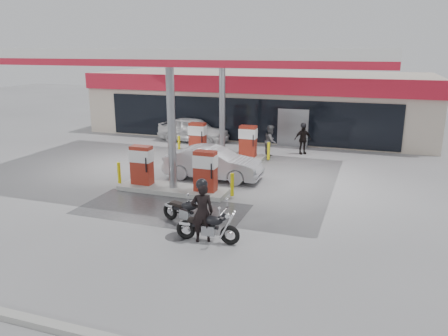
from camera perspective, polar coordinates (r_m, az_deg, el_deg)
The scene contains 15 objects.
ground at distance 16.15m, azimuth -9.67°, elevation -5.13°, with size 90.00×90.00×0.00m, color gray.
wet_patch at distance 15.93m, azimuth -8.08°, elevation -5.36°, with size 6.00×3.00×0.00m, color #4C4C4F.
drain_cover at distance 13.65m, azimuth -6.24°, elevation -8.92°, with size 0.70×0.70×0.01m, color #38383A.
store_building at distance 30.28m, azimuth 4.80°, elevation 8.53°, with size 22.00×8.22×4.00m.
canopy at distance 19.66m, azimuth -3.22°, elevation 14.41°, with size 16.00×10.02×5.51m.
pump_island_near at distance 17.61m, azimuth -6.68°, elevation -0.84°, with size 5.14×1.30×1.78m.
pump_island_far at distance 22.99m, azimuth -0.22°, elevation 3.11°, with size 5.14×1.30×1.78m.
main_motorcycle at distance 13.08m, azimuth -2.02°, elevation -7.79°, with size 2.00×0.77×1.03m.
biker_main at distance 12.97m, azimuth -2.87°, elevation -5.81°, with size 0.67×0.44×1.84m, color black.
parked_motorcycle at distance 14.35m, azimuth -4.99°, elevation -5.72°, with size 1.91×0.98×1.01m.
sedan_white at distance 26.98m, azimuth -4.02°, elevation 5.02°, with size 1.79×4.45×1.52m, color silver.
attendant at distance 23.26m, azimuth 6.13°, elevation 3.53°, with size 0.83×0.65×1.71m, color #58585D.
hatchback_silver at distance 19.22m, azimuth -1.43°, elevation 0.65°, with size 1.50×4.31×1.42m, color #B5B7BE.
parked_car_left at distance 32.69m, azimuth -13.49°, elevation 6.14°, with size 1.63×4.01×1.16m, color #989B9F.
biker_walking at distance 24.15m, azimuth 10.24°, elevation 3.71°, with size 0.95×0.40×1.62m, color black.
Camera 1 is at (7.42, -13.20, 5.61)m, focal length 35.00 mm.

